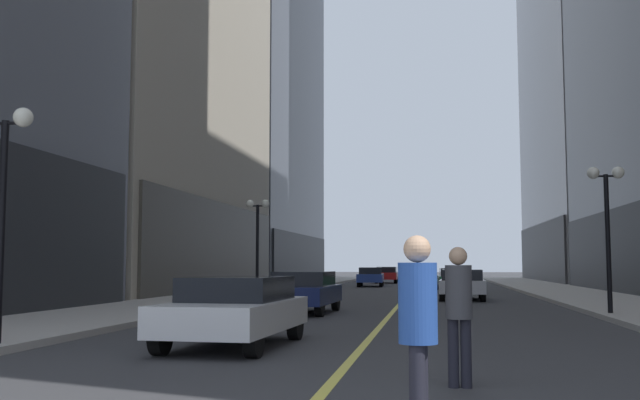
% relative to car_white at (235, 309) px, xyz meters
% --- Properties ---
extents(ground_plane, '(200.00, 200.00, 0.00)m').
position_rel_car_white_xyz_m(ground_plane, '(2.40, 26.14, -0.72)').
color(ground_plane, '#38383A').
extents(sidewalk_left, '(4.50, 78.00, 0.15)m').
position_rel_car_white_xyz_m(sidewalk_left, '(-5.85, 26.14, -0.64)').
color(sidewalk_left, '#ADA8A0').
rests_on(sidewalk_left, ground).
extents(sidewalk_right, '(4.50, 78.00, 0.15)m').
position_rel_car_white_xyz_m(sidewalk_right, '(10.65, 26.14, -0.64)').
color(sidewalk_right, '#ADA8A0').
rests_on(sidewalk_right, ground).
extents(lane_centre_stripe, '(0.16, 70.00, 0.01)m').
position_rel_car_white_xyz_m(lane_centre_stripe, '(2.40, 26.14, -0.72)').
color(lane_centre_stripe, '#E5D64C').
rests_on(lane_centre_stripe, ground).
extents(building_left_far, '(13.26, 26.00, 35.11)m').
position_rel_car_white_xyz_m(building_left_far, '(-14.62, 51.14, 16.77)').
color(building_left_far, '#4C515B').
rests_on(building_left_far, ground).
extents(car_white, '(2.11, 4.30, 1.32)m').
position_rel_car_white_xyz_m(car_white, '(0.00, 0.00, 0.00)').
color(car_white, silver).
rests_on(car_white, ground).
extents(car_navy, '(2.01, 4.16, 1.32)m').
position_rel_car_white_xyz_m(car_navy, '(-0.40, 9.41, -0.00)').
color(car_navy, '#141E4C').
rests_on(car_navy, ground).
extents(car_silver, '(2.08, 4.43, 1.32)m').
position_rel_car_white_xyz_m(car_silver, '(4.97, 18.81, 0.00)').
color(car_silver, '#B7B7BC').
rests_on(car_silver, ground).
extents(car_green, '(2.02, 4.74, 1.32)m').
position_rel_car_white_xyz_m(car_green, '(4.92, 28.97, 0.00)').
color(car_green, '#196038').
rests_on(car_green, ground).
extents(car_blue, '(1.93, 4.46, 1.32)m').
position_rel_car_white_xyz_m(car_blue, '(-0.62, 36.90, -0.00)').
color(car_blue, navy).
rests_on(car_blue, ground).
extents(car_red, '(1.80, 4.29, 1.32)m').
position_rel_car_white_xyz_m(car_red, '(-0.07, 45.95, -0.00)').
color(car_red, '#B21919').
rests_on(car_red, ground).
extents(pedestrian_in_blue_hoodie, '(0.38, 0.38, 1.82)m').
position_rel_car_white_xyz_m(pedestrian_in_blue_hoodie, '(3.62, -7.07, 0.35)').
color(pedestrian_in_blue_hoodie, black).
rests_on(pedestrian_in_blue_hoodie, ground).
extents(pedestrian_with_orange_bag, '(0.34, 0.34, 1.79)m').
position_rel_car_white_xyz_m(pedestrian_with_orange_bag, '(4.07, -3.96, 0.33)').
color(pedestrian_with_orange_bag, black).
rests_on(pedestrian_with_orange_bag, ground).
extents(street_lamp_left_near, '(1.06, 0.36, 4.43)m').
position_rel_car_white_xyz_m(street_lamp_left_near, '(-4.00, -1.44, 2.54)').
color(street_lamp_left_near, black).
rests_on(street_lamp_left_near, ground).
extents(street_lamp_left_far, '(1.06, 0.36, 4.43)m').
position_rel_car_white_xyz_m(street_lamp_left_far, '(-4.00, 17.77, 2.54)').
color(street_lamp_left_far, black).
rests_on(street_lamp_left_far, ground).
extents(street_lamp_right_mid, '(1.06, 0.36, 4.43)m').
position_rel_car_white_xyz_m(street_lamp_right_mid, '(8.80, 8.68, 2.54)').
color(street_lamp_right_mid, black).
rests_on(street_lamp_right_mid, ground).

